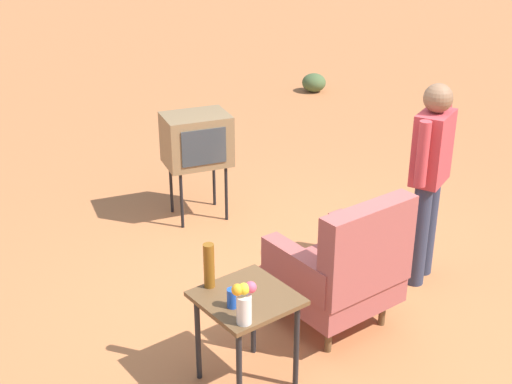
% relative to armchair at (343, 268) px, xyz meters
% --- Properties ---
extents(ground_plane, '(60.00, 60.00, 0.00)m').
position_rel_armchair_xyz_m(ground_plane, '(-0.12, -0.27, -0.50)').
color(ground_plane, '#B76B3D').
extents(armchair, '(0.79, 0.79, 1.06)m').
position_rel_armchair_xyz_m(armchair, '(0.00, 0.00, 0.00)').
color(armchair, brown).
rests_on(armchair, ground).
extents(side_table, '(0.56, 0.56, 0.66)m').
position_rel_armchair_xyz_m(side_table, '(0.91, 0.08, 0.06)').
color(side_table, black).
rests_on(side_table, ground).
extents(tv_on_stand, '(0.70, 0.59, 1.03)m').
position_rel_armchair_xyz_m(tv_on_stand, '(-0.19, -2.17, 0.28)').
color(tv_on_stand, black).
rests_on(tv_on_stand, ground).
extents(person_standing, '(0.54, 0.34, 1.64)m').
position_rel_armchair_xyz_m(person_standing, '(-1.00, -0.11, 0.44)').
color(person_standing, '#2D3347').
rests_on(person_standing, ground).
extents(soda_can_blue, '(0.07, 0.07, 0.12)m').
position_rel_armchair_xyz_m(soda_can_blue, '(1.05, 0.12, 0.22)').
color(soda_can_blue, blue).
rests_on(soda_can_blue, side_table).
extents(bottle_tall_amber, '(0.07, 0.07, 0.30)m').
position_rel_armchair_xyz_m(bottle_tall_amber, '(1.02, -0.16, 0.31)').
color(bottle_tall_amber, brown).
rests_on(bottle_tall_amber, side_table).
extents(flower_vase, '(0.14, 0.10, 0.27)m').
position_rel_armchair_xyz_m(flower_vase, '(1.09, 0.29, 0.31)').
color(flower_vase, silver).
rests_on(flower_vase, side_table).
extents(shrub_mid, '(0.36, 0.36, 0.28)m').
position_rel_armchair_xyz_m(shrub_mid, '(-3.97, -4.72, -0.36)').
color(shrub_mid, '#475B33').
rests_on(shrub_mid, ground).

